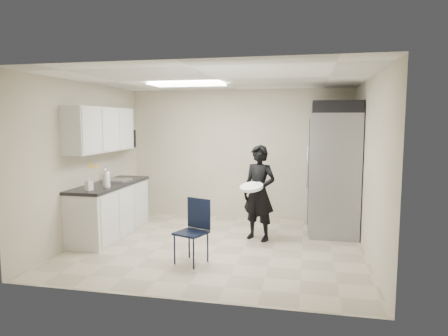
% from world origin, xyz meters
% --- Properties ---
extents(floor, '(4.50, 4.50, 0.00)m').
position_xyz_m(floor, '(0.00, 0.00, 0.00)').
color(floor, '#BAAB92').
rests_on(floor, ground).
extents(ceiling, '(4.50, 4.50, 0.00)m').
position_xyz_m(ceiling, '(0.00, 0.00, 2.60)').
color(ceiling, white).
rests_on(ceiling, back_wall).
extents(back_wall, '(4.50, 0.00, 4.50)m').
position_xyz_m(back_wall, '(0.00, 2.00, 1.30)').
color(back_wall, beige).
rests_on(back_wall, floor).
extents(left_wall, '(0.00, 4.00, 4.00)m').
position_xyz_m(left_wall, '(-2.25, 0.00, 1.30)').
color(left_wall, beige).
rests_on(left_wall, floor).
extents(right_wall, '(0.00, 4.00, 4.00)m').
position_xyz_m(right_wall, '(2.25, 0.00, 1.30)').
color(right_wall, beige).
rests_on(right_wall, floor).
extents(ceiling_panel, '(1.20, 0.60, 0.02)m').
position_xyz_m(ceiling_panel, '(-0.60, 0.40, 2.57)').
color(ceiling_panel, white).
rests_on(ceiling_panel, ceiling).
extents(lower_counter, '(0.60, 1.90, 0.86)m').
position_xyz_m(lower_counter, '(-1.95, 0.20, 0.43)').
color(lower_counter, silver).
rests_on(lower_counter, floor).
extents(countertop, '(0.64, 1.95, 0.05)m').
position_xyz_m(countertop, '(-1.95, 0.20, 0.89)').
color(countertop, black).
rests_on(countertop, lower_counter).
extents(sink, '(0.42, 0.40, 0.14)m').
position_xyz_m(sink, '(-1.93, 0.45, 0.87)').
color(sink, gray).
rests_on(sink, countertop).
extents(faucet, '(0.02, 0.02, 0.24)m').
position_xyz_m(faucet, '(-2.13, 0.45, 1.02)').
color(faucet, silver).
rests_on(faucet, countertop).
extents(upper_cabinets, '(0.35, 1.80, 0.75)m').
position_xyz_m(upper_cabinets, '(-2.08, 0.20, 1.83)').
color(upper_cabinets, silver).
rests_on(upper_cabinets, left_wall).
extents(towel_dispenser, '(0.22, 0.30, 0.35)m').
position_xyz_m(towel_dispenser, '(-2.14, 1.35, 1.62)').
color(towel_dispenser, black).
rests_on(towel_dispenser, left_wall).
extents(notice_sticker_left, '(0.00, 0.12, 0.07)m').
position_xyz_m(notice_sticker_left, '(-2.24, 0.10, 1.22)').
color(notice_sticker_left, yellow).
rests_on(notice_sticker_left, left_wall).
extents(notice_sticker_right, '(0.00, 0.12, 0.07)m').
position_xyz_m(notice_sticker_right, '(-2.24, 0.30, 1.18)').
color(notice_sticker_right, yellow).
rests_on(notice_sticker_right, left_wall).
extents(commercial_fridge, '(0.80, 1.35, 2.10)m').
position_xyz_m(commercial_fridge, '(1.83, 1.27, 1.05)').
color(commercial_fridge, gray).
rests_on(commercial_fridge, floor).
extents(fridge_compressor, '(0.80, 1.35, 0.20)m').
position_xyz_m(fridge_compressor, '(1.83, 1.27, 2.20)').
color(fridge_compressor, black).
rests_on(fridge_compressor, commercial_fridge).
extents(folding_chair, '(0.50, 0.50, 0.87)m').
position_xyz_m(folding_chair, '(-0.18, -0.86, 0.43)').
color(folding_chair, black).
rests_on(folding_chair, floor).
extents(man_tuxedo, '(0.68, 0.58, 1.58)m').
position_xyz_m(man_tuxedo, '(0.60, 0.46, 0.79)').
color(man_tuxedo, black).
rests_on(man_tuxedo, floor).
extents(bucket_lid, '(0.49, 0.49, 0.05)m').
position_xyz_m(bucket_lid, '(0.50, 0.23, 0.92)').
color(bucket_lid, silver).
rests_on(bucket_lid, man_tuxedo).
extents(soap_bottle_a, '(0.17, 0.17, 0.31)m').
position_xyz_m(soap_bottle_a, '(-1.75, -0.27, 1.07)').
color(soap_bottle_a, white).
rests_on(soap_bottle_a, countertop).
extents(soap_bottle_b, '(0.12, 0.12, 0.21)m').
position_xyz_m(soap_bottle_b, '(-1.90, -0.54, 1.01)').
color(soap_bottle_b, silver).
rests_on(soap_bottle_b, countertop).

